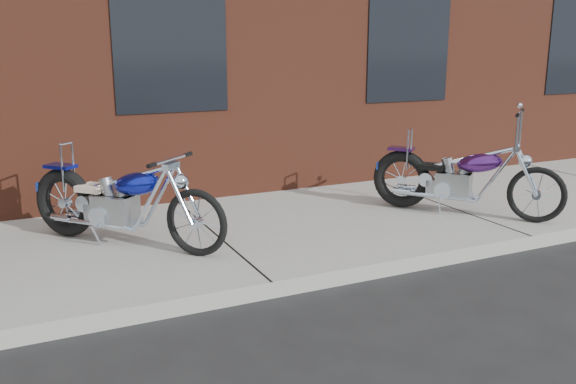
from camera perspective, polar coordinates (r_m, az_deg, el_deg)
ground at (r=5.30m, az=-1.49°, el=-9.95°), size 120.00×120.00×0.00m
sidewalk at (r=6.58m, az=-6.79°, el=-4.55°), size 22.00×3.00×0.15m
chopper_purple at (r=7.47m, az=15.89°, el=1.02°), size 1.49×1.80×1.25m
chopper_blue at (r=6.29m, az=-15.26°, el=-1.19°), size 1.60×1.77×0.99m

